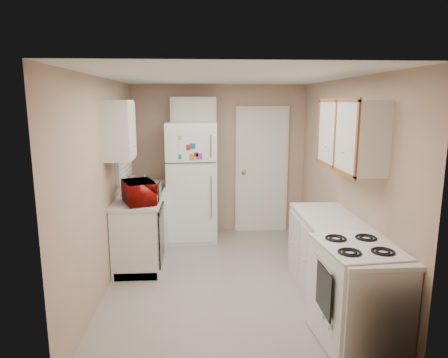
{
  "coord_description": "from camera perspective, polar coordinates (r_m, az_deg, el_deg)",
  "views": [
    {
      "loc": [
        -0.3,
        -4.54,
        2.14
      ],
      "look_at": [
        0.0,
        0.5,
        1.15
      ],
      "focal_mm": 32.0,
      "sensor_mm": 36.0,
      "label": 1
    }
  ],
  "objects": [
    {
      "name": "wall_left",
      "position": [
        4.76,
        -16.68,
        -0.76
      ],
      "size": [
        3.8,
        3.8,
        0.0
      ],
      "primitive_type": "plane",
      "color": "tan",
      "rests_on": "floor"
    },
    {
      "name": "dishwasher",
      "position": [
        5.14,
        -9.0,
        -7.78
      ],
      "size": [
        0.03,
        0.58,
        0.72
      ],
      "primitive_type": "cube",
      "color": "black",
      "rests_on": "floor"
    },
    {
      "name": "stove",
      "position": [
        3.85,
        18.2,
        -15.39
      ],
      "size": [
        0.68,
        0.81,
        0.91
      ],
      "primitive_type": "cube",
      "rotation": [
        0.0,
        0.0,
        0.1
      ],
      "color": "white",
      "rests_on": "floor"
    },
    {
      "name": "floor",
      "position": [
        5.03,
        0.35,
        -14.09
      ],
      "size": [
        3.8,
        3.8,
        0.0
      ],
      "primitive_type": "plane",
      "color": "#B2AEA4",
      "rests_on": "ground"
    },
    {
      "name": "refrigerator",
      "position": [
        6.22,
        -4.74,
        -0.32
      ],
      "size": [
        0.79,
        0.77,
        1.83
      ],
      "primitive_type": "cube",
      "rotation": [
        0.0,
        0.0,
        0.05
      ],
      "color": "white",
      "rests_on": "floor"
    },
    {
      "name": "wall_back",
      "position": [
        6.52,
        -0.74,
        2.79
      ],
      "size": [
        2.8,
        2.8,
        0.0
      ],
      "primitive_type": "plane",
      "color": "tan",
      "rests_on": "floor"
    },
    {
      "name": "upper_cabinet_left",
      "position": [
        4.87,
        -14.76,
        6.72
      ],
      "size": [
        0.3,
        0.45,
        0.7
      ],
      "primitive_type": "cube",
      "color": "silver",
      "rests_on": "wall_left"
    },
    {
      "name": "window_blinds",
      "position": [
        5.72,
        -14.15,
        5.33
      ],
      "size": [
        0.1,
        0.98,
        1.08
      ],
      "primitive_type": "cube",
      "color": "silver",
      "rests_on": "wall_left"
    },
    {
      "name": "wall_right",
      "position": [
        4.94,
        16.8,
        -0.35
      ],
      "size": [
        3.8,
        3.8,
        0.0
      ],
      "primitive_type": "plane",
      "color": "tan",
      "rests_on": "floor"
    },
    {
      "name": "microwave",
      "position": [
        5.01,
        -12.03,
        -1.72
      ],
      "size": [
        0.56,
        0.44,
        0.33
      ],
      "primitive_type": "imported",
      "rotation": [
        0.0,
        0.0,
        1.96
      ],
      "color": "#870906",
      "rests_on": "left_counter"
    },
    {
      "name": "ceiling",
      "position": [
        4.56,
        0.39,
        14.36
      ],
      "size": [
        3.8,
        3.8,
        0.0
      ],
      "primitive_type": "plane",
      "color": "white",
      "rests_on": "floor"
    },
    {
      "name": "soap_bottle",
      "position": [
        6.03,
        -11.25,
        -0.02
      ],
      "size": [
        0.09,
        0.09,
        0.17
      ],
      "primitive_type": "imported",
      "rotation": [
        0.0,
        0.0,
        -0.18
      ],
      "color": "silver",
      "rests_on": "left_counter"
    },
    {
      "name": "cabinet_over_fridge",
      "position": [
        6.29,
        -4.39,
        9.78
      ],
      "size": [
        0.7,
        0.3,
        0.4
      ],
      "primitive_type": "cube",
      "color": "silver",
      "rests_on": "wall_back"
    },
    {
      "name": "interior_door",
      "position": [
        6.58,
        5.38,
        1.23
      ],
      "size": [
        0.86,
        0.06,
        2.08
      ],
      "primitive_type": "cube",
      "color": "white",
      "rests_on": "floor"
    },
    {
      "name": "left_counter",
      "position": [
        5.75,
        -11.32,
        -6.22
      ],
      "size": [
        0.6,
        1.8,
        0.9
      ],
      "primitive_type": "cube",
      "color": "silver",
      "rests_on": "floor"
    },
    {
      "name": "upper_cabinet_right",
      "position": [
        4.34,
        17.63,
        6.09
      ],
      "size": [
        0.3,
        1.2,
        0.7
      ],
      "primitive_type": "cube",
      "color": "silver",
      "rests_on": "wall_right"
    },
    {
      "name": "wall_front",
      "position": [
        2.82,
        2.97,
        -8.38
      ],
      "size": [
        2.8,
        2.8,
        0.0
      ],
      "primitive_type": "plane",
      "color": "tan",
      "rests_on": "floor"
    },
    {
      "name": "right_counter",
      "position": [
        4.34,
        16.11,
        -12.29
      ],
      "size": [
        0.6,
        2.0,
        0.9
      ],
      "primitive_type": "cube",
      "color": "silver",
      "rests_on": "floor"
    },
    {
      "name": "sink",
      "position": [
        5.79,
        -11.27,
        -1.9
      ],
      "size": [
        0.54,
        0.74,
        0.16
      ],
      "primitive_type": "cube",
      "color": "gray",
      "rests_on": "left_counter"
    }
  ]
}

